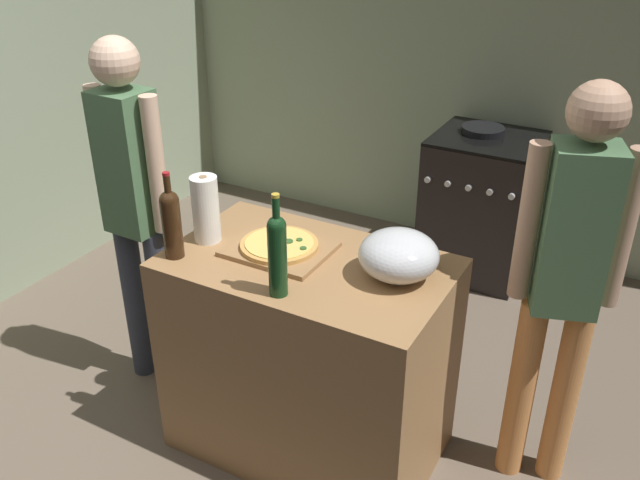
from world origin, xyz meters
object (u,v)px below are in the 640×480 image
at_px(pizza, 279,245).
at_px(paper_towel_roll, 206,209).
at_px(wine_bottle_green, 171,221).
at_px(person_in_stripes, 134,199).
at_px(stove, 480,204).
at_px(mixing_bowl, 399,255).
at_px(wine_bottle_dark, 277,252).
at_px(person_in_red, 566,272).

xyz_separation_m(pizza, paper_towel_roll, (-0.31, -0.06, 0.11)).
bearing_deg(wine_bottle_green, person_in_stripes, 150.74).
height_order(wine_bottle_green, person_in_stripes, person_in_stripes).
bearing_deg(stove, wine_bottle_green, -107.11).
relative_size(mixing_bowl, wine_bottle_dark, 0.77).
height_order(pizza, stove, pizza).
xyz_separation_m(pizza, wine_bottle_dark, (0.17, -0.27, 0.14)).
bearing_deg(person_in_red, wine_bottle_dark, -147.52).
relative_size(mixing_bowl, person_in_red, 0.18).
bearing_deg(paper_towel_roll, mixing_bowl, 7.56).
bearing_deg(stove, mixing_bowl, -84.08).
relative_size(mixing_bowl, wine_bottle_green, 0.84).
bearing_deg(wine_bottle_dark, pizza, 121.40).
distance_m(pizza, wine_bottle_green, 0.43).
bearing_deg(stove, pizza, -99.23).
xyz_separation_m(pizza, wine_bottle_green, (-0.34, -0.23, 0.12)).
height_order(wine_bottle_dark, stove, wine_bottle_dark).
relative_size(paper_towel_roll, wine_bottle_green, 0.80).
distance_m(pizza, paper_towel_roll, 0.34).
height_order(mixing_bowl, person_in_red, person_in_red).
bearing_deg(person_in_stripes, stove, 60.10).
bearing_deg(wine_bottle_dark, person_in_red, 32.48).
bearing_deg(wine_bottle_green, stove, 72.89).
height_order(pizza, paper_towel_roll, paper_towel_roll).
bearing_deg(mixing_bowl, wine_bottle_dark, -135.86).
height_order(mixing_bowl, stove, mixing_bowl).
relative_size(wine_bottle_dark, stove, 0.42).
bearing_deg(mixing_bowl, stove, 95.92).
relative_size(paper_towel_roll, stove, 0.30).
bearing_deg(wine_bottle_green, paper_towel_roll, 79.78).
distance_m(mixing_bowl, person_in_stripes, 1.26).
relative_size(paper_towel_roll, person_in_red, 0.17).
bearing_deg(person_in_stripes, paper_towel_roll, -8.04).
bearing_deg(paper_towel_roll, person_in_stripes, 171.96).
xyz_separation_m(wine_bottle_green, person_in_stripes, (-0.43, 0.24, -0.10)).
height_order(wine_bottle_green, person_in_red, person_in_red).
relative_size(stove, person_in_red, 0.55).
xyz_separation_m(pizza, person_in_stripes, (-0.77, 0.01, 0.03)).
bearing_deg(wine_bottle_green, person_in_red, 20.71).
bearing_deg(pizza, person_in_red, 15.65).
bearing_deg(pizza, paper_towel_roll, -169.26).
height_order(paper_towel_roll, wine_bottle_green, wine_bottle_green).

